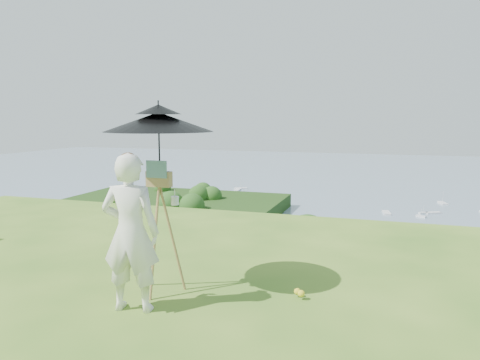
% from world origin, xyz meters
% --- Properties ---
extents(ground, '(14.00, 14.00, 0.00)m').
position_xyz_m(ground, '(0.00, 0.00, 0.00)').
color(ground, '#3F6F1F').
rests_on(ground, ground).
extents(shoreline_tier, '(170.00, 28.00, 8.00)m').
position_xyz_m(shoreline_tier, '(0.00, 75.00, -36.00)').
color(shoreline_tier, gray).
rests_on(shoreline_tier, bay_water).
extents(bay_water, '(700.00, 700.00, 0.00)m').
position_xyz_m(bay_water, '(0.00, 240.00, -34.00)').
color(bay_water, slate).
rests_on(bay_water, ground).
extents(peninsula, '(90.00, 60.00, 12.00)m').
position_xyz_m(peninsula, '(-75.00, 155.00, -29.00)').
color(peninsula, '#19350E').
rests_on(peninsula, bay_water).
extents(slope_trees, '(110.00, 50.00, 6.00)m').
position_xyz_m(slope_trees, '(0.00, 35.00, -15.00)').
color(slope_trees, '#1E4B16').
rests_on(slope_trees, forest_slope).
extents(harbor_town, '(110.00, 22.00, 5.00)m').
position_xyz_m(harbor_town, '(0.00, 75.00, -29.50)').
color(harbor_town, silver).
rests_on(harbor_town, shoreline_tier).
extents(moored_boats, '(140.00, 140.00, 0.70)m').
position_xyz_m(moored_boats, '(-12.50, 161.00, -33.65)').
color(moored_boats, silver).
rests_on(moored_boats, bay_water).
extents(wildflowers, '(10.00, 10.50, 0.12)m').
position_xyz_m(wildflowers, '(0.00, 0.25, 0.06)').
color(wildflowers, yellow).
rests_on(wildflowers, ground).
extents(painter, '(0.73, 0.54, 1.81)m').
position_xyz_m(painter, '(0.49, 1.31, 0.91)').
color(painter, silver).
rests_on(painter, ground).
extents(field_easel, '(0.64, 0.64, 1.67)m').
position_xyz_m(field_easel, '(0.54, 1.92, 0.84)').
color(field_easel, olive).
rests_on(field_easel, ground).
extents(sun_umbrella, '(1.55, 1.55, 1.02)m').
position_xyz_m(sun_umbrella, '(0.54, 1.95, 1.89)').
color(sun_umbrella, black).
rests_on(sun_umbrella, field_easel).
extents(painter_cap, '(0.20, 0.24, 0.10)m').
position_xyz_m(painter_cap, '(0.49, 1.31, 1.76)').
color(painter_cap, '#C06977').
rests_on(painter_cap, painter).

